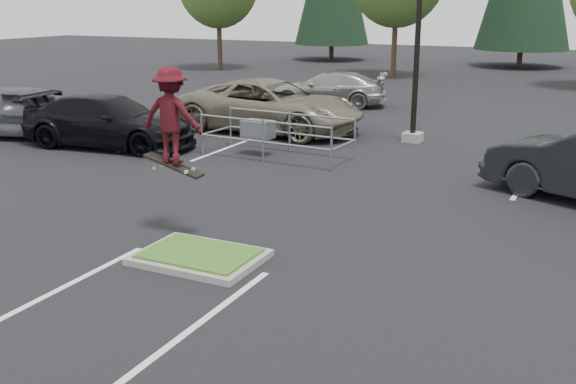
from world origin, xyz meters
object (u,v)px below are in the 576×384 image
at_px(cart_corral, 262,130).
at_px(car_far_silver, 329,89).
at_px(car_l_black, 108,121).
at_px(car_l_tan, 271,106).
at_px(skateboarder, 171,116).
at_px(car_l_grey, 27,111).

relative_size(cart_corral, car_far_silver, 0.89).
xyz_separation_m(cart_corral, car_l_black, (-5.00, -1.02, 0.03)).
relative_size(car_l_tan, car_l_black, 1.16).
bearing_deg(car_l_tan, car_far_silver, 7.19).
bearing_deg(car_l_tan, skateboarder, -159.76).
height_order(skateboarder, car_far_silver, skateboarder).
relative_size(cart_corral, car_l_grey, 0.86).
bearing_deg(car_far_silver, cart_corral, -2.84).
xyz_separation_m(car_l_black, car_l_grey, (-3.50, 0.00, 0.07)).
relative_size(skateboarder, car_l_tan, 0.32).
bearing_deg(car_l_grey, cart_corral, -99.13).
distance_m(skateboarder, car_l_tan, 11.10).
distance_m(car_l_tan, car_l_black, 5.70).
relative_size(skateboarder, car_l_black, 0.37).
xyz_separation_m(car_l_tan, car_l_grey, (-7.00, -4.50, -0.02)).
xyz_separation_m(cart_corral, car_l_grey, (-8.50, -1.02, 0.10)).
bearing_deg(cart_corral, car_l_black, -164.63).
xyz_separation_m(skateboarder, car_far_silver, (-3.80, 17.00, -1.64)).
bearing_deg(car_l_black, car_far_silver, -21.55).
relative_size(skateboarder, car_l_grey, 0.40).
xyz_separation_m(skateboarder, car_l_black, (-6.80, 6.00, -1.56)).
xyz_separation_m(cart_corral, car_l_tan, (-1.50, 3.48, 0.13)).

